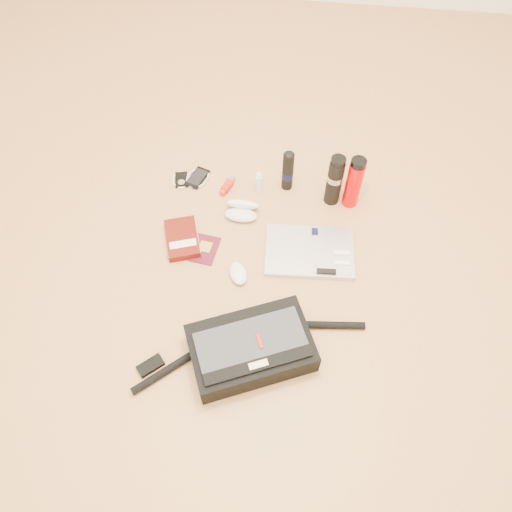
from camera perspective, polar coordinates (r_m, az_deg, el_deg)
name	(u,v)px	position (r m, az deg, el deg)	size (l,w,h in m)	color
ground	(256,278)	(1.97, 0.00, -2.49)	(4.00, 4.00, 0.00)	#B5814B
messenger_bag	(250,348)	(1.78, -0.64, -10.50)	(0.80, 0.41, 0.12)	black
laptop	(310,252)	(2.04, 6.17, 0.51)	(0.37, 0.27, 0.03)	#BCBCBE
book	(183,239)	(2.08, -8.38, 1.98)	(0.18, 0.23, 0.04)	#4B0D07
passport	(205,249)	(2.05, -5.89, 0.79)	(0.12, 0.15, 0.01)	#470D1A
mouse	(238,273)	(1.97, -2.05, -2.00)	(0.10, 0.13, 0.04)	silver
sunglasses_case	(242,210)	(2.13, -1.64, 5.29)	(0.15, 0.12, 0.08)	silver
ipod	(181,180)	(2.30, -8.52, 8.60)	(0.09, 0.10, 0.01)	black
phone	(198,178)	(2.30, -6.70, 8.87)	(0.12, 0.14, 0.01)	black
inhaler	(228,186)	(2.24, -3.26, 8.03)	(0.06, 0.11, 0.03)	#B41B0C
spray_bottle	(259,183)	(2.20, 0.33, 8.39)	(0.03, 0.03, 0.11)	#B0E1F5
aerosol_can	(288,170)	(2.18, 3.66, 9.73)	(0.06, 0.06, 0.21)	black
thermos_black	(335,180)	(2.13, 8.98, 8.55)	(0.08, 0.08, 0.25)	black
thermos_red	(354,183)	(2.14, 11.12, 8.22)	(0.09, 0.09, 0.26)	#CF0004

